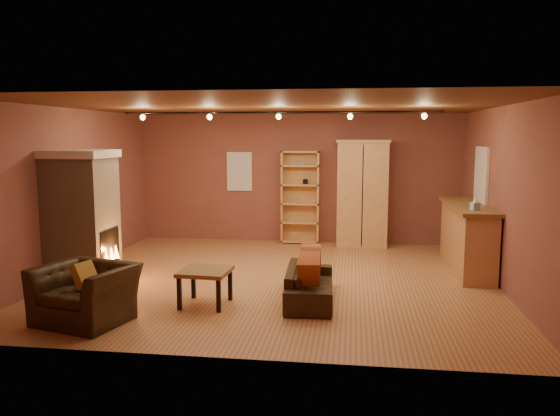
# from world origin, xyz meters

# --- Properties ---
(floor) EXTENTS (7.00, 7.00, 0.00)m
(floor) POSITION_xyz_m (0.00, 0.00, 0.00)
(floor) COLOR #975F35
(floor) RESTS_ON ground
(ceiling) EXTENTS (7.00, 7.00, 0.00)m
(ceiling) POSITION_xyz_m (0.00, 0.00, 2.80)
(ceiling) COLOR brown
(ceiling) RESTS_ON back_wall
(back_wall) EXTENTS (7.00, 0.02, 2.80)m
(back_wall) POSITION_xyz_m (0.00, 3.25, 1.40)
(back_wall) COLOR brown
(back_wall) RESTS_ON floor
(left_wall) EXTENTS (0.02, 6.50, 2.80)m
(left_wall) POSITION_xyz_m (-3.50, 0.00, 1.40)
(left_wall) COLOR brown
(left_wall) RESTS_ON floor
(right_wall) EXTENTS (0.02, 6.50, 2.80)m
(right_wall) POSITION_xyz_m (3.50, 0.00, 1.40)
(right_wall) COLOR brown
(right_wall) RESTS_ON floor
(fireplace) EXTENTS (1.01, 0.98, 2.12)m
(fireplace) POSITION_xyz_m (-3.04, -0.60, 1.06)
(fireplace) COLOR tan
(fireplace) RESTS_ON floor
(back_window) EXTENTS (0.56, 0.04, 0.86)m
(back_window) POSITION_xyz_m (-1.30, 3.23, 1.55)
(back_window) COLOR silver
(back_window) RESTS_ON back_wall
(bookcase) EXTENTS (0.82, 0.32, 2.02)m
(bookcase) POSITION_xyz_m (0.08, 3.14, 1.03)
(bookcase) COLOR tan
(bookcase) RESTS_ON floor
(armoire) EXTENTS (1.11, 0.63, 2.25)m
(armoire) POSITION_xyz_m (1.41, 2.96, 1.13)
(armoire) COLOR tan
(armoire) RESTS_ON floor
(bar_counter) EXTENTS (0.65, 2.44, 1.17)m
(bar_counter) POSITION_xyz_m (3.20, 1.05, 0.59)
(bar_counter) COLOR tan
(bar_counter) RESTS_ON floor
(tissue_box) EXTENTS (0.15, 0.15, 0.22)m
(tissue_box) POSITION_xyz_m (3.15, 0.29, 1.26)
(tissue_box) COLOR #85ADD6
(tissue_box) RESTS_ON bar_counter
(right_window) EXTENTS (0.05, 0.90, 1.00)m
(right_window) POSITION_xyz_m (3.47, 1.40, 1.65)
(right_window) COLOR silver
(right_window) RESTS_ON right_wall
(loveseat) EXTENTS (0.56, 1.67, 0.72)m
(loveseat) POSITION_xyz_m (0.63, -1.08, 0.35)
(loveseat) COLOR black
(loveseat) RESTS_ON floor
(armchair) EXTENTS (1.26, 0.98, 0.97)m
(armchair) POSITION_xyz_m (-2.12, -2.35, 0.49)
(armchair) COLOR black
(armchair) RESTS_ON floor
(coffee_table) EXTENTS (0.70, 0.70, 0.50)m
(coffee_table) POSITION_xyz_m (-0.80, -1.49, 0.43)
(coffee_table) COLOR brown
(coffee_table) RESTS_ON floor
(track_rail) EXTENTS (5.20, 0.09, 0.13)m
(track_rail) POSITION_xyz_m (0.00, 0.20, 2.69)
(track_rail) COLOR black
(track_rail) RESTS_ON ceiling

